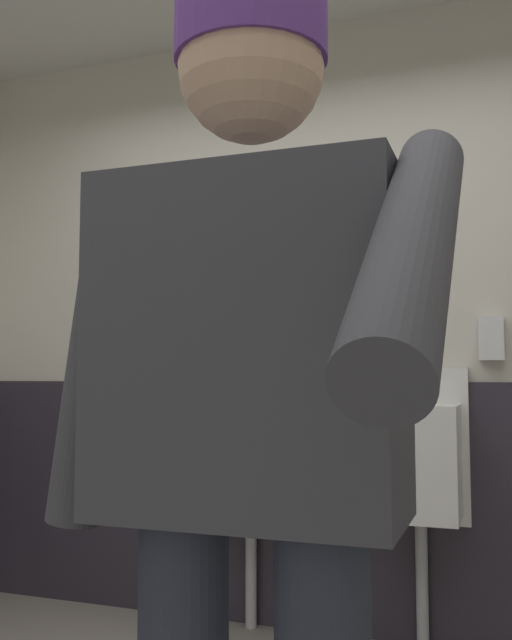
% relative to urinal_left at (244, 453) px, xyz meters
% --- Properties ---
extents(wall_back, '(4.53, 0.12, 2.76)m').
position_rel_urinal_left_xyz_m(wall_back, '(0.32, 0.22, 0.60)').
color(wall_back, beige).
rests_on(wall_back, ground_plane).
extents(wainscot_band_back, '(3.93, 0.03, 1.09)m').
position_rel_urinal_left_xyz_m(wainscot_band_back, '(0.32, 0.14, -0.23)').
color(wainscot_band_back, '#2D2833').
rests_on(wainscot_band_back, ground_plane).
extents(urinal_left, '(0.40, 0.34, 1.24)m').
position_rel_urinal_left_xyz_m(urinal_left, '(0.00, 0.00, 0.00)').
color(urinal_left, white).
rests_on(urinal_left, ground_plane).
extents(urinal_middle, '(0.40, 0.34, 1.24)m').
position_rel_urinal_left_xyz_m(urinal_middle, '(0.75, 0.00, 0.00)').
color(urinal_middle, white).
rests_on(urinal_middle, ground_plane).
extents(privacy_divider_panel, '(0.04, 0.40, 0.90)m').
position_rel_urinal_left_xyz_m(privacy_divider_panel, '(0.38, -0.07, 0.17)').
color(privacy_divider_panel, '#4C4C51').
extents(person, '(0.68, 0.60, 1.71)m').
position_rel_urinal_left_xyz_m(person, '(0.74, -1.92, 0.25)').
color(person, '#2D3342').
rests_on(person, ground_plane).
extents(soap_dispenser, '(0.10, 0.07, 0.18)m').
position_rel_urinal_left_xyz_m(soap_dispenser, '(1.05, 0.12, 0.49)').
color(soap_dispenser, silver).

